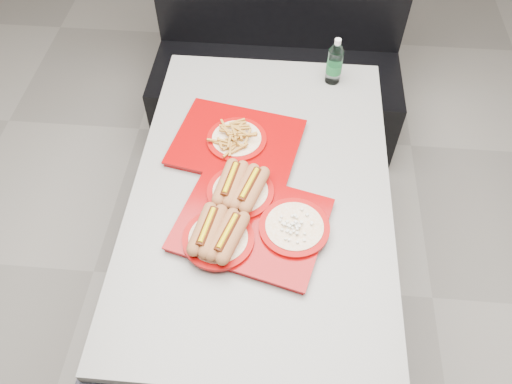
# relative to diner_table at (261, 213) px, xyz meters

# --- Properties ---
(ground) EXTENTS (6.00, 6.00, 0.00)m
(ground) POSITION_rel_diner_table_xyz_m (0.00, 0.00, -0.58)
(ground) COLOR gray
(ground) RESTS_ON ground
(diner_table) EXTENTS (0.92, 1.42, 0.75)m
(diner_table) POSITION_rel_diner_table_xyz_m (0.00, 0.00, 0.00)
(diner_table) COLOR black
(diner_table) RESTS_ON ground
(booth_bench) EXTENTS (1.30, 0.57, 1.35)m
(booth_bench) POSITION_rel_diner_table_xyz_m (0.00, 1.09, -0.18)
(booth_bench) COLOR black
(booth_bench) RESTS_ON ground
(tray_near) EXTENTS (0.55, 0.47, 0.10)m
(tray_near) POSITION_rel_diner_table_xyz_m (-0.04, -0.17, 0.20)
(tray_near) COLOR #8A0304
(tray_near) RESTS_ON diner_table
(tray_far) EXTENTS (0.52, 0.44, 0.09)m
(tray_far) POSITION_rel_diner_table_xyz_m (-0.11, 0.19, 0.19)
(tray_far) COLOR #8A0304
(tray_far) RESTS_ON diner_table
(water_bottle) EXTENTS (0.06, 0.06, 0.20)m
(water_bottle) POSITION_rel_diner_table_xyz_m (0.25, 0.59, 0.25)
(water_bottle) COLOR silver
(water_bottle) RESTS_ON diner_table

